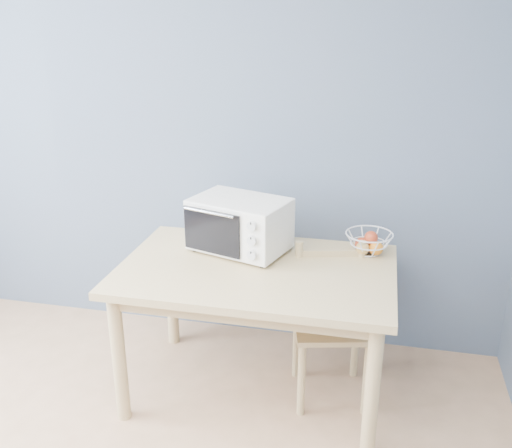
% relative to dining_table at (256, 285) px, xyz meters
% --- Properties ---
extents(dining_table, '(1.40, 0.90, 0.75)m').
position_rel_dining_table_xyz_m(dining_table, '(0.00, 0.00, 0.00)').
color(dining_table, tan).
rests_on(dining_table, ground).
extents(toaster_oven, '(0.58, 0.47, 0.29)m').
position_rel_dining_table_xyz_m(toaster_oven, '(-0.15, 0.20, 0.26)').
color(toaster_oven, white).
rests_on(toaster_oven, dining_table).
extents(fruit_basket, '(0.33, 0.33, 0.13)m').
position_rel_dining_table_xyz_m(fruit_basket, '(0.55, 0.30, 0.16)').
color(fruit_basket, silver).
rests_on(fruit_basket, dining_table).
extents(dining_chair, '(0.47, 0.47, 0.84)m').
position_rel_dining_table_xyz_m(dining_chair, '(0.38, 0.09, -0.24)').
color(dining_chair, tan).
rests_on(dining_chair, ground).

